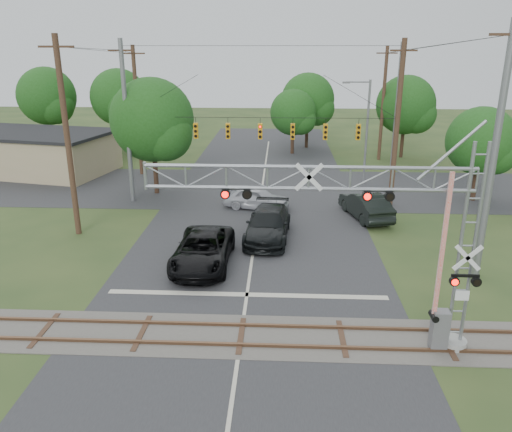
{
  "coord_description": "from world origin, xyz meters",
  "views": [
    {
      "loc": [
        1.45,
        -15.18,
        10.94
      ],
      "look_at": [
        0.32,
        7.5,
        3.21
      ],
      "focal_mm": 35.0,
      "sensor_mm": 36.0,
      "label": 1
    }
  ],
  "objects_px": {
    "traffic_signal_span": "(273,126)",
    "pickup_black": "(203,250)",
    "sedan_silver": "(256,198)",
    "commercial_building": "(24,151)",
    "streetlight": "(365,127)",
    "car_dark": "(268,225)",
    "crossing_gantry": "(370,225)"
  },
  "relations": [
    {
      "from": "streetlight",
      "to": "car_dark",
      "type": "bearing_deg",
      "value": -120.0
    },
    {
      "from": "traffic_signal_span",
      "to": "sedan_silver",
      "type": "bearing_deg",
      "value": -128.43
    },
    {
      "from": "sedan_silver",
      "to": "streetlight",
      "type": "xyz_separation_m",
      "value": [
        8.48,
        7.15,
        3.96
      ]
    },
    {
      "from": "traffic_signal_span",
      "to": "car_dark",
      "type": "xyz_separation_m",
      "value": [
        -0.11,
        -7.21,
        -4.77
      ]
    },
    {
      "from": "pickup_black",
      "to": "sedan_silver",
      "type": "height_order",
      "value": "pickup_black"
    },
    {
      "from": "crossing_gantry",
      "to": "sedan_silver",
      "type": "height_order",
      "value": "crossing_gantry"
    },
    {
      "from": "streetlight",
      "to": "sedan_silver",
      "type": "bearing_deg",
      "value": -139.84
    },
    {
      "from": "traffic_signal_span",
      "to": "car_dark",
      "type": "relative_size",
      "value": 3.18
    },
    {
      "from": "traffic_signal_span",
      "to": "pickup_black",
      "type": "height_order",
      "value": "traffic_signal_span"
    },
    {
      "from": "streetlight",
      "to": "pickup_black",
      "type": "bearing_deg",
      "value": -122.41
    },
    {
      "from": "crossing_gantry",
      "to": "commercial_building",
      "type": "relative_size",
      "value": 0.7
    },
    {
      "from": "commercial_building",
      "to": "pickup_black",
      "type": "bearing_deg",
      "value": -34.15
    },
    {
      "from": "crossing_gantry",
      "to": "commercial_building",
      "type": "bearing_deg",
      "value": 134.45
    },
    {
      "from": "traffic_signal_span",
      "to": "streetlight",
      "type": "height_order",
      "value": "traffic_signal_span"
    },
    {
      "from": "crossing_gantry",
      "to": "car_dark",
      "type": "height_order",
      "value": "crossing_gantry"
    },
    {
      "from": "traffic_signal_span",
      "to": "pickup_black",
      "type": "xyz_separation_m",
      "value": [
        -3.41,
        -11.22,
        -4.8
      ]
    },
    {
      "from": "car_dark",
      "to": "sedan_silver",
      "type": "bearing_deg",
      "value": 103.9
    },
    {
      "from": "streetlight",
      "to": "crossing_gantry",
      "type": "bearing_deg",
      "value": -98.51
    },
    {
      "from": "pickup_black",
      "to": "car_dark",
      "type": "relative_size",
      "value": 1.01
    },
    {
      "from": "crossing_gantry",
      "to": "streetlight",
      "type": "xyz_separation_m",
      "value": [
        3.61,
        24.15,
        -0.18
      ]
    },
    {
      "from": "car_dark",
      "to": "streetlight",
      "type": "height_order",
      "value": "streetlight"
    },
    {
      "from": "traffic_signal_span",
      "to": "streetlight",
      "type": "relative_size",
      "value": 2.28
    },
    {
      "from": "sedan_silver",
      "to": "commercial_building",
      "type": "distance_m",
      "value": 24.07
    },
    {
      "from": "crossing_gantry",
      "to": "sedan_silver",
      "type": "relative_size",
      "value": 2.6
    },
    {
      "from": "commercial_building",
      "to": "streetlight",
      "type": "relative_size",
      "value": 2.02
    },
    {
      "from": "crossing_gantry",
      "to": "pickup_black",
      "type": "height_order",
      "value": "crossing_gantry"
    },
    {
      "from": "car_dark",
      "to": "traffic_signal_span",
      "type": "bearing_deg",
      "value": 93.53
    },
    {
      "from": "traffic_signal_span",
      "to": "crossing_gantry",
      "type": "bearing_deg",
      "value": -78.37
    },
    {
      "from": "car_dark",
      "to": "streetlight",
      "type": "relative_size",
      "value": 0.72
    },
    {
      "from": "crossing_gantry",
      "to": "sedan_silver",
      "type": "xyz_separation_m",
      "value": [
        -4.87,
        17.0,
        -4.14
      ]
    },
    {
      "from": "traffic_signal_span",
      "to": "commercial_building",
      "type": "distance_m",
      "value": 24.8
    },
    {
      "from": "commercial_building",
      "to": "car_dark",
      "type": "bearing_deg",
      "value": -23.45
    }
  ]
}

